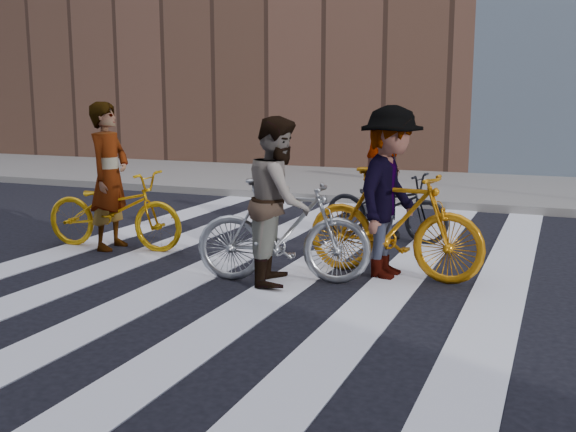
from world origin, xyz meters
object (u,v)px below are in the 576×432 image
Objects in this scene: bike_yellow_left at (114,210)px; rider_rear at (383,175)px; bike_dark_rear at (386,206)px; rider_left at (109,176)px; rider_mid at (279,201)px; rider_right at (390,193)px; bike_yellow_right at (393,223)px; bike_silver_mid at (283,231)px.

rider_rear reaches higher than bike_yellow_left.
bike_dark_rear is 3.84m from rider_left.
rider_rear reaches higher than rider_mid.
bike_dark_rear is at bearing 21.42° from rider_right.
rider_right reaches higher than bike_yellow_right.
rider_left is (-3.29, -1.93, 0.49)m from bike_dark_rear.
bike_silver_mid is 2.92m from rider_left.
bike_silver_mid reaches higher than bike_dark_rear.
rider_right reaches higher than rider_rear.
rider_rear is (0.43, 2.62, 0.35)m from bike_silver_mid.
rider_mid reaches higher than bike_dark_rear.
bike_silver_mid is 1.26m from bike_yellow_right.
rider_right reaches higher than bike_yellow_left.
bike_dark_rear is (-0.58, 1.94, -0.13)m from bike_yellow_right.
bike_yellow_left is 3.82m from bike_yellow_right.
rider_left is at bearing 128.01° from bike_dark_rear.
bike_yellow_right is 0.35m from rider_right.
bike_yellow_right is at bearing -73.97° from rider_mid.
rider_right is 1.04× the size of rider_rear.
bike_yellow_left is 0.97× the size of bike_yellow_right.
rider_right reaches higher than rider_mid.
bike_dark_rear is 2.71m from rider_mid.
rider_left is (-3.86, 0.02, 0.36)m from bike_yellow_right.
bike_yellow_right is at bearing -155.84° from bike_dark_rear.
rider_mid is at bearing 127.63° from bike_yellow_right.
bike_silver_mid is 2.68m from rider_rear.
bike_yellow_left is at bearing 128.79° from rider_rear.
rider_left reaches higher than rider_right.
rider_mid reaches higher than bike_silver_mid.
rider_mid is (-0.05, 0.00, 0.34)m from bike_silver_mid.
rider_rear is (3.19, 1.93, 0.40)m from bike_yellow_left.
bike_yellow_right is at bearing -83.75° from rider_right.
rider_left is at bearing 128.39° from rider_rear.
rider_rear is at bearing 22.78° from rider_right.
bike_yellow_left is 1.04× the size of rider_right.
bike_yellow_right is 1.13× the size of rider_mid.
bike_yellow_right is at bearing -94.69° from bike_yellow_left.
bike_silver_mid is 0.99× the size of rider_right.
rider_left reaches higher than bike_silver_mid.
rider_right is (3.76, -0.02, 0.44)m from bike_yellow_left.
bike_silver_mid is 0.93× the size of bike_yellow_right.
bike_yellow_left is at bearing 128.39° from bike_dark_rear.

